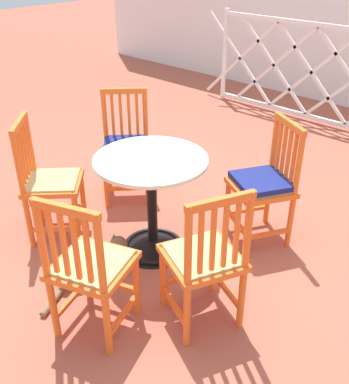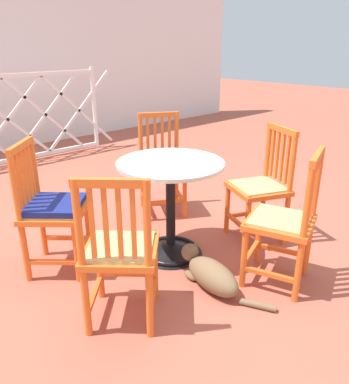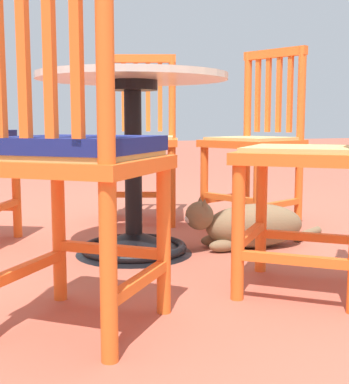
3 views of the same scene
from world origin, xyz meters
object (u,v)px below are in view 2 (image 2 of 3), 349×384
object	(u,v)px
orange_chair_by_planter	(261,188)
orange_chair_facing_out	(162,166)
orange_chair_at_corner	(52,210)
cafe_table	(171,220)
orange_chair_tucked_in	(285,223)
tabby_cat	(209,273)
orange_chair_near_fence	(120,253)

from	to	relation	value
orange_chair_by_planter	orange_chair_facing_out	distance (m)	0.96
orange_chair_facing_out	orange_chair_at_corner	world-z (taller)	same
cafe_table	orange_chair_tucked_in	bearing A→B (deg)	-69.10
orange_chair_at_corner	orange_chair_tucked_in	distance (m)	1.54
cafe_table	orange_chair_at_corner	distance (m)	0.84
cafe_table	tabby_cat	world-z (taller)	cafe_table
cafe_table	orange_chair_by_planter	distance (m)	0.77
cafe_table	orange_chair_facing_out	xyz separation A→B (m)	(0.48, 0.65, 0.16)
orange_chair_by_planter	orange_chair_at_corner	world-z (taller)	same
tabby_cat	orange_chair_tucked_in	bearing A→B (deg)	-36.13
cafe_table	orange_chair_tucked_in	distance (m)	0.83
orange_chair_tucked_in	tabby_cat	bearing A→B (deg)	143.87
orange_chair_at_corner	cafe_table	bearing A→B (deg)	-29.77
orange_chair_near_fence	orange_chair_tucked_in	bearing A→B (deg)	-22.27
orange_chair_facing_out	orange_chair_near_fence	distance (m)	1.54
orange_chair_facing_out	orange_chair_tucked_in	distance (m)	1.42
orange_chair_near_fence	orange_chair_tucked_in	size ratio (longest dim) A/B	1.00
orange_chair_tucked_in	tabby_cat	xyz separation A→B (m)	(-0.39, 0.28, -0.34)
cafe_table	tabby_cat	xyz separation A→B (m)	(-0.09, -0.48, -0.19)
orange_chair_near_fence	orange_chair_facing_out	bearing A→B (deg)	40.47
orange_chair_at_corner	orange_chair_tucked_in	world-z (taller)	same
orange_chair_by_planter	tabby_cat	distance (m)	0.89
orange_chair_at_corner	orange_chair_near_fence	xyz separation A→B (m)	(0.02, -0.77, -0.01)
orange_chair_facing_out	orange_chair_at_corner	bearing A→B (deg)	-168.83
cafe_table	orange_chair_near_fence	xyz separation A→B (m)	(-0.70, -0.36, 0.15)
orange_chair_tucked_in	orange_chair_at_corner	bearing A→B (deg)	130.72
orange_chair_facing_out	tabby_cat	distance (m)	1.31
orange_chair_at_corner	tabby_cat	size ratio (longest dim) A/B	1.23
cafe_table	orange_chair_tucked_in	size ratio (longest dim) A/B	0.83
orange_chair_at_corner	orange_chair_by_planter	bearing A→B (deg)	-26.23
tabby_cat	orange_chair_by_planter	bearing A→B (deg)	13.45
orange_chair_near_fence	orange_chair_at_corner	bearing A→B (deg)	91.54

